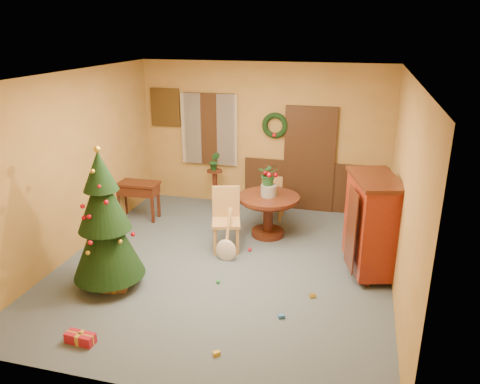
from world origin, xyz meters
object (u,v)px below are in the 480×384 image
(sideboard, at_px, (372,222))
(dining_table, at_px, (268,208))
(christmas_tree, at_px, (105,223))
(writing_desk, at_px, (138,191))
(chair_near, at_px, (226,216))

(sideboard, bearing_deg, dining_table, 153.04)
(dining_table, height_order, sideboard, sideboard)
(dining_table, xyz_separation_m, christmas_tree, (-1.85, -2.25, 0.46))
(christmas_tree, bearing_deg, sideboard, 20.99)
(writing_desk, bearing_deg, dining_table, -3.29)
(christmas_tree, bearing_deg, chair_near, 51.59)
(sideboard, bearing_deg, christmas_tree, -159.01)
(chair_near, bearing_deg, sideboard, -5.62)
(writing_desk, bearing_deg, sideboard, -13.42)
(dining_table, bearing_deg, sideboard, -26.96)
(christmas_tree, height_order, sideboard, christmas_tree)
(chair_near, bearing_deg, dining_table, 48.20)
(sideboard, bearing_deg, chair_near, 174.38)
(christmas_tree, xyz_separation_m, sideboard, (3.58, 1.37, -0.18))
(chair_near, bearing_deg, writing_desk, 158.15)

